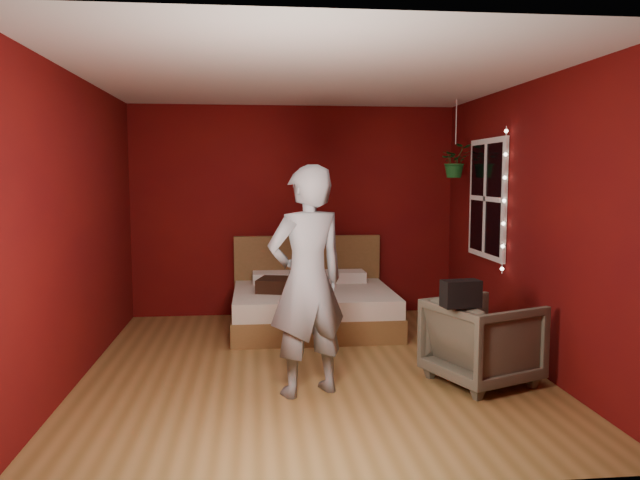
{
  "coord_description": "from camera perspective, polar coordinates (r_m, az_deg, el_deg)",
  "views": [
    {
      "loc": [
        -0.5,
        -5.51,
        1.75
      ],
      "look_at": [
        0.13,
        0.4,
        1.13
      ],
      "focal_mm": 35.0,
      "sensor_mm": 36.0,
      "label": 1
    }
  ],
  "objects": [
    {
      "name": "floor",
      "position": [
        5.81,
        -0.83,
        -11.59
      ],
      "size": [
        4.5,
        4.5,
        0.0
      ],
      "primitive_type": "plane",
      "color": "olive",
      "rests_on": "ground"
    },
    {
      "name": "room_walls",
      "position": [
        5.53,
        -0.86,
        5.22
      ],
      "size": [
        4.04,
        4.54,
        2.62
      ],
      "color": "#590C09",
      "rests_on": "ground"
    },
    {
      "name": "window",
      "position": [
        6.87,
        15.0,
        3.67
      ],
      "size": [
        0.05,
        0.97,
        1.27
      ],
      "color": "white",
      "rests_on": "room_walls"
    },
    {
      "name": "fairy_lights",
      "position": [
        6.38,
        16.49,
        3.47
      ],
      "size": [
        0.04,
        0.04,
        1.45
      ],
      "color": "silver",
      "rests_on": "room_walls"
    },
    {
      "name": "bed",
      "position": [
        7.21,
        -0.71,
        -5.96
      ],
      "size": [
        1.82,
        1.54,
        1.0
      ],
      "color": "brown",
      "rests_on": "ground"
    },
    {
      "name": "person",
      "position": [
        4.94,
        -1.2,
        -3.78
      ],
      "size": [
        0.78,
        0.66,
        1.83
      ],
      "primitive_type": "imported",
      "rotation": [
        0.0,
        0.0,
        3.53
      ],
      "color": "slate",
      "rests_on": "ground"
    },
    {
      "name": "armchair",
      "position": [
        5.48,
        14.63,
        -8.95
      ],
      "size": [
        1.02,
        1.0,
        0.72
      ],
      "primitive_type": "imported",
      "rotation": [
        0.0,
        0.0,
        1.95
      ],
      "color": "#565444",
      "rests_on": "ground"
    },
    {
      "name": "handbag",
      "position": [
        5.04,
        12.75,
        -4.79
      ],
      "size": [
        0.32,
        0.19,
        0.21
      ],
      "primitive_type": "cube",
      "rotation": [
        0.0,
        0.0,
        0.14
      ],
      "color": "black",
      "rests_on": "armchair"
    },
    {
      "name": "throw_pillow",
      "position": [
        7.0,
        -3.88,
        -4.11
      ],
      "size": [
        0.51,
        0.51,
        0.15
      ],
      "primitive_type": "cube",
      "rotation": [
        0.0,
        0.0,
        -0.27
      ],
      "color": "#321810",
      "rests_on": "bed"
    },
    {
      "name": "hanging_plant",
      "position": [
        7.31,
        12.27,
        7.07
      ],
      "size": [
        0.35,
        0.3,
        0.88
      ],
      "color": "silver",
      "rests_on": "room_walls"
    }
  ]
}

